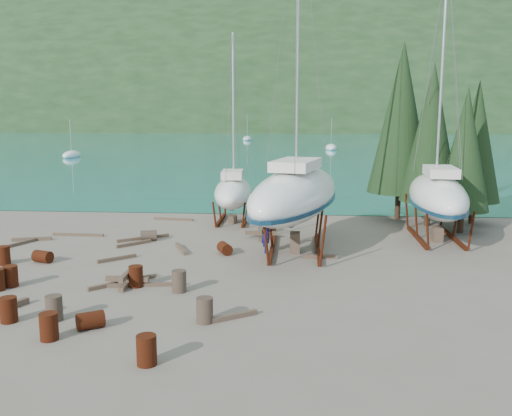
# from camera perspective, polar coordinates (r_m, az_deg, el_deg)

# --- Properties ---
(ground) EXTENTS (600.00, 600.00, 0.00)m
(ground) POSITION_cam_1_polar(r_m,az_deg,el_deg) (25.23, -6.14, -6.80)
(ground) COLOR #685E52
(ground) RESTS_ON ground
(bay_water) EXTENTS (700.00, 700.00, 0.00)m
(bay_water) POSITION_cam_1_polar(r_m,az_deg,el_deg) (338.86, 3.75, 8.60)
(bay_water) COLOR #197C81
(bay_water) RESTS_ON ground
(far_hill) EXTENTS (800.00, 360.00, 110.00)m
(far_hill) POSITION_cam_1_polar(r_m,az_deg,el_deg) (343.86, 3.76, 8.62)
(far_hill) COLOR #1A3118
(far_hill) RESTS_ON ground
(far_house_left) EXTENTS (6.60, 5.60, 5.60)m
(far_house_left) POSITION_cam_1_polar(r_m,az_deg,el_deg) (223.33, -12.46, 8.51)
(far_house_left) COLOR beige
(far_house_left) RESTS_ON ground
(far_house_center) EXTENTS (6.60, 5.60, 5.60)m
(far_house_center) POSITION_cam_1_polar(r_m,az_deg,el_deg) (215.20, -2.09, 8.69)
(far_house_center) COLOR beige
(far_house_center) RESTS_ON ground
(far_house_right) EXTENTS (6.60, 5.60, 5.60)m
(far_house_right) POSITION_cam_1_polar(r_m,az_deg,el_deg) (215.31, 11.40, 8.51)
(far_house_right) COLOR beige
(far_house_right) RESTS_ON ground
(cypress_near_right) EXTENTS (3.60, 3.60, 10.00)m
(cypress_near_right) POSITION_cam_1_polar(r_m,az_deg,el_deg) (36.65, 17.14, 7.20)
(cypress_near_right) COLOR black
(cypress_near_right) RESTS_ON ground
(cypress_mid_right) EXTENTS (3.06, 3.06, 8.50)m
(cypress_mid_right) POSITION_cam_1_polar(r_m,az_deg,el_deg) (35.13, 20.17, 5.52)
(cypress_mid_right) COLOR black
(cypress_mid_right) RESTS_ON ground
(cypress_back_left) EXTENTS (4.14, 4.14, 11.50)m
(cypress_back_left) POSITION_cam_1_polar(r_m,az_deg,el_deg) (38.31, 14.34, 8.73)
(cypress_back_left) COLOR black
(cypress_back_left) RESTS_ON ground
(cypress_far_right) EXTENTS (3.24, 3.24, 9.00)m
(cypress_far_right) POSITION_cam_1_polar(r_m,az_deg,el_deg) (38.40, 21.17, 6.21)
(cypress_far_right) COLOR black
(cypress_far_right) RESTS_ON ground
(moored_boat_left) EXTENTS (2.00, 5.00, 6.05)m
(moored_boat_left) POSITION_cam_1_polar(r_m,az_deg,el_deg) (90.86, -17.96, 5.06)
(moored_boat_left) COLOR white
(moored_boat_left) RESTS_ON ground
(moored_boat_mid) EXTENTS (2.00, 5.00, 6.05)m
(moored_boat_mid) POSITION_cam_1_polar(r_m,az_deg,el_deg) (104.12, 7.51, 6.00)
(moored_boat_mid) COLOR white
(moored_boat_mid) RESTS_ON ground
(moored_boat_far) EXTENTS (2.00, 5.00, 6.05)m
(moored_boat_far) POSITION_cam_1_polar(r_m,az_deg,el_deg) (134.51, -0.88, 6.93)
(moored_boat_far) COLOR white
(moored_boat_far) RESTS_ON ground
(large_sailboat_near) EXTENTS (6.16, 12.04, 18.22)m
(large_sailboat_near) POSITION_cam_1_polar(r_m,az_deg,el_deg) (29.16, 3.98, 1.40)
(large_sailboat_near) COLOR white
(large_sailboat_near) RESTS_ON ground
(large_sailboat_far) EXTENTS (3.51, 9.90, 15.40)m
(large_sailboat_far) POSITION_cam_1_polar(r_m,az_deg,el_deg) (33.13, 17.69, 1.25)
(large_sailboat_far) COLOR white
(large_sailboat_far) RESTS_ON ground
(small_sailboat_shore) EXTENTS (2.71, 7.56, 11.91)m
(small_sailboat_shore) POSITION_cam_1_polar(r_m,az_deg,el_deg) (36.76, -2.30, 1.64)
(small_sailboat_shore) COLOR white
(small_sailboat_shore) RESTS_ON ground
(worker) EXTENTS (0.55, 0.75, 1.89)m
(worker) POSITION_cam_1_polar(r_m,az_deg,el_deg) (28.93, 1.03, -2.65)
(worker) COLOR #12124E
(worker) RESTS_ON ground
(drum_0) EXTENTS (0.58, 0.58, 0.88)m
(drum_0) POSITION_cam_1_polar(r_m,az_deg,el_deg) (25.62, -23.33, -6.29)
(drum_0) COLOR #4F190D
(drum_0) RESTS_ON ground
(drum_2) EXTENTS (1.02, 0.84, 0.58)m
(drum_2) POSITION_cam_1_polar(r_m,az_deg,el_deg) (29.03, -20.55, -4.57)
(drum_2) COLOR #4F190D
(drum_2) RESTS_ON ground
(drum_3) EXTENTS (0.58, 0.58, 0.88)m
(drum_3) POSITION_cam_1_polar(r_m,az_deg,el_deg) (19.48, -20.00, -11.08)
(drum_3) COLOR #4F190D
(drum_3) RESTS_ON ground
(drum_5) EXTENTS (0.58, 0.58, 0.88)m
(drum_5) POSITION_cam_1_polar(r_m,az_deg,el_deg) (23.09, -7.70, -7.27)
(drum_5) COLOR #2D2823
(drum_5) RESTS_ON ground
(drum_6) EXTENTS (0.90, 1.04, 0.58)m
(drum_6) POSITION_cam_1_polar(r_m,az_deg,el_deg) (28.81, -3.15, -4.05)
(drum_6) COLOR #4F190D
(drum_6) RESTS_ON ground
(drum_7) EXTENTS (0.58, 0.58, 0.88)m
(drum_7) POSITION_cam_1_polar(r_m,az_deg,el_deg) (17.00, -10.89, -13.78)
(drum_7) COLOR #4F190D
(drum_7) RESTS_ON ground
(drum_8) EXTENTS (0.58, 0.58, 0.88)m
(drum_8) POSITION_cam_1_polar(r_m,az_deg,el_deg) (29.31, -23.91, -4.36)
(drum_8) COLOR #4F190D
(drum_8) RESTS_ON ground
(drum_9) EXTENTS (0.99, 0.76, 0.58)m
(drum_9) POSITION_cam_1_polar(r_m,az_deg,el_deg) (32.20, -10.67, -2.72)
(drum_9) COLOR #2D2823
(drum_9) RESTS_ON ground
(drum_10) EXTENTS (0.58, 0.58, 0.88)m
(drum_10) POSITION_cam_1_polar(r_m,az_deg,el_deg) (21.53, -23.51, -9.31)
(drum_10) COLOR #4F190D
(drum_10) RESTS_ON ground
(drum_11) EXTENTS (1.01, 1.05, 0.58)m
(drum_11) POSITION_cam_1_polar(r_m,az_deg,el_deg) (33.63, 1.07, -2.02)
(drum_11) COLOR #2D2823
(drum_11) RESTS_ON ground
(drum_12) EXTENTS (1.05, 0.96, 0.58)m
(drum_12) POSITION_cam_1_polar(r_m,az_deg,el_deg) (20.05, -16.22, -10.73)
(drum_12) COLOR #4F190D
(drum_12) RESTS_ON ground
(drum_14) EXTENTS (0.58, 0.58, 0.88)m
(drum_14) POSITION_cam_1_polar(r_m,az_deg,el_deg) (24.04, -11.92, -6.71)
(drum_14) COLOR #4F190D
(drum_14) RESTS_ON ground
(drum_16) EXTENTS (0.58, 0.58, 0.88)m
(drum_16) POSITION_cam_1_polar(r_m,az_deg,el_deg) (21.13, -19.54, -9.41)
(drum_16) COLOR #2D2823
(drum_16) RESTS_ON ground
(drum_17) EXTENTS (0.58, 0.58, 0.88)m
(drum_17) POSITION_cam_1_polar(r_m,az_deg,el_deg) (19.82, -5.15, -10.14)
(drum_17) COLOR #2D2823
(drum_17) RESTS_ON ground
(timber_0) EXTENTS (2.69, 0.47, 0.14)m
(timber_0) POSITION_cam_1_polar(r_m,az_deg,el_deg) (37.88, -8.25, -1.11)
(timber_0) COLOR brown
(timber_0) RESTS_ON ground
(timber_1) EXTENTS (1.74, 0.25, 0.19)m
(timber_1) POSITION_cam_1_polar(r_m,az_deg,el_deg) (28.14, 6.43, -4.85)
(timber_1) COLOR brown
(timber_1) RESTS_ON ground
(timber_2) EXTENTS (2.09, 0.71, 0.19)m
(timber_2) POSITION_cam_1_polar(r_m,az_deg,el_deg) (34.03, -21.50, -2.91)
(timber_2) COLOR brown
(timber_2) RESTS_ON ground
(timber_3) EXTENTS (3.26, 0.70, 0.15)m
(timber_3) POSITION_cam_1_polar(r_m,az_deg,el_deg) (24.10, -11.07, -7.55)
(timber_3) COLOR brown
(timber_3) RESTS_ON ground
(timber_4) EXTENTS (1.55, 1.59, 0.17)m
(timber_4) POSITION_cam_1_polar(r_m,az_deg,el_deg) (31.32, -12.13, -3.51)
(timber_4) COLOR brown
(timber_4) RESTS_ON ground
(timber_5) EXTENTS (2.33, 2.26, 0.16)m
(timber_5) POSITION_cam_1_polar(r_m,az_deg,el_deg) (24.62, -13.18, -7.23)
(timber_5) COLOR brown
(timber_5) RESTS_ON ground
(timber_6) EXTENTS (1.59, 1.34, 0.19)m
(timber_6) POSITION_cam_1_polar(r_m,az_deg,el_deg) (36.11, 1.49, -1.51)
(timber_6) COLOR brown
(timber_6) RESTS_ON ground
(timber_7) EXTENTS (1.55, 1.15, 0.17)m
(timber_7) POSITION_cam_1_polar(r_m,az_deg,el_deg) (20.23, -2.16, -10.75)
(timber_7) COLOR brown
(timber_7) RESTS_ON ground
(timber_8) EXTENTS (1.03, 2.02, 0.19)m
(timber_8) POSITION_cam_1_polar(r_m,az_deg,el_deg) (29.79, -7.50, -4.04)
(timber_8) COLOR brown
(timber_8) RESTS_ON ground
(timber_10) EXTENTS (2.55, 1.95, 0.16)m
(timber_10) POSITION_cam_1_polar(r_m,az_deg,el_deg) (32.60, -11.20, -2.96)
(timber_10) COLOR brown
(timber_10) RESTS_ON ground
(timber_12) EXTENTS (1.59, 1.47, 0.17)m
(timber_12) POSITION_cam_1_polar(r_m,az_deg,el_deg) (28.45, -13.74, -4.93)
(timber_12) COLOR brown
(timber_12) RESTS_ON ground
(timber_15) EXTENTS (3.03, 0.21, 0.15)m
(timber_15) POSITION_cam_1_polar(r_m,az_deg,el_deg) (34.41, -17.37, -2.57)
(timber_15) COLOR brown
(timber_15) RESTS_ON ground
(timber_17) EXTENTS (1.10, 2.37, 0.16)m
(timber_17) POSITION_cam_1_polar(r_m,az_deg,el_deg) (33.34, -22.34, -3.24)
(timber_17) COLOR brown
(timber_17) RESTS_ON ground
(timber_pile_fore) EXTENTS (1.80, 1.80, 0.60)m
(timber_pile_fore) POSITION_cam_1_polar(r_m,az_deg,el_deg) (24.25, -12.74, -6.94)
(timber_pile_fore) COLOR brown
(timber_pile_fore) RESTS_ON ground
(timber_pile_aft) EXTENTS (1.80, 1.80, 0.60)m
(timber_pile_aft) POSITION_cam_1_polar(r_m,az_deg,el_deg) (32.25, 0.50, -2.51)
(timber_pile_aft) COLOR brown
(timber_pile_aft) RESTS_ON ground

